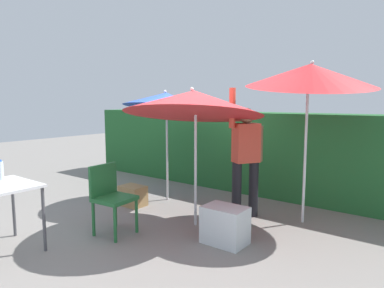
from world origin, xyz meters
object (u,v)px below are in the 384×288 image
at_px(crate_cardboard, 133,196).
at_px(bottle_water, 0,170).
at_px(umbrella_yellow, 166,100).
at_px(cooler_box, 225,225).
at_px(person_vendor, 246,154).
at_px(chair_plastic, 111,194).
at_px(umbrella_rainbow, 310,75).
at_px(folding_table, 3,193).
at_px(umbrella_orange, 194,103).

bearing_deg(crate_cardboard, bottle_water, -93.44).
height_order(umbrella_yellow, cooler_box, umbrella_yellow).
bearing_deg(cooler_box, crate_cardboard, 169.78).
bearing_deg(person_vendor, chair_plastic, -123.82).
height_order(person_vendor, bottle_water, person_vendor).
bearing_deg(umbrella_yellow, chair_plastic, -74.21).
bearing_deg(person_vendor, umbrella_rainbow, 21.83).
relative_size(person_vendor, cooler_box, 3.68).
xyz_separation_m(crate_cardboard, folding_table, (0.12, -2.04, 0.51)).
xyz_separation_m(person_vendor, bottle_water, (-1.84, -2.58, -0.05)).
xyz_separation_m(umbrella_rainbow, crate_cardboard, (-2.50, -0.93, -1.87)).
xyz_separation_m(umbrella_orange, folding_table, (-1.20, -1.95, -1.00)).
height_order(umbrella_orange, folding_table, umbrella_orange).
relative_size(cooler_box, crate_cardboard, 1.24).
height_order(folding_table, bottle_water, bottle_water).
relative_size(umbrella_orange, chair_plastic, 2.28).
height_order(person_vendor, crate_cardboard, person_vendor).
xyz_separation_m(chair_plastic, cooler_box, (1.34, 0.62, -0.29)).
distance_m(chair_plastic, folding_table, 1.20).
distance_m(person_vendor, folding_table, 3.12).
xyz_separation_m(umbrella_orange, chair_plastic, (-0.66, -0.88, -1.16)).
relative_size(umbrella_yellow, crate_cardboard, 4.71).
height_order(umbrella_orange, cooler_box, umbrella_orange).
relative_size(umbrella_yellow, bottle_water, 8.07).
bearing_deg(person_vendor, crate_cardboard, -160.20).
distance_m(crate_cardboard, bottle_water, 2.09).
distance_m(chair_plastic, crate_cardboard, 1.22).
height_order(umbrella_rainbow, bottle_water, umbrella_rainbow).
xyz_separation_m(umbrella_yellow, bottle_water, (-0.33, -2.55, -0.82)).
distance_m(umbrella_rainbow, umbrella_orange, 1.60).
distance_m(umbrella_rainbow, cooler_box, 2.28).
distance_m(person_vendor, crate_cardboard, 1.99).
distance_m(umbrella_rainbow, person_vendor, 1.38).
bearing_deg(umbrella_rainbow, folding_table, -128.74).
distance_m(umbrella_orange, folding_table, 2.50).
bearing_deg(chair_plastic, umbrella_orange, 52.99).
bearing_deg(umbrella_rainbow, umbrella_orange, -139.03).
distance_m(crate_cardboard, folding_table, 2.11).
xyz_separation_m(chair_plastic, bottle_water, (-0.77, -0.98, 0.38)).
bearing_deg(cooler_box, person_vendor, 105.25).
relative_size(chair_plastic, crate_cardboard, 2.17).
height_order(umbrella_yellow, folding_table, umbrella_yellow).
bearing_deg(person_vendor, folding_table, -121.15).
xyz_separation_m(umbrella_yellow, chair_plastic, (0.44, -1.57, -1.20)).
bearing_deg(folding_table, person_vendor, 58.85).
height_order(umbrella_orange, crate_cardboard, umbrella_orange).
bearing_deg(umbrella_orange, person_vendor, 60.48).
bearing_deg(umbrella_orange, folding_table, -121.73).
relative_size(umbrella_orange, bottle_water, 8.45).
bearing_deg(umbrella_orange, crate_cardboard, 175.96).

